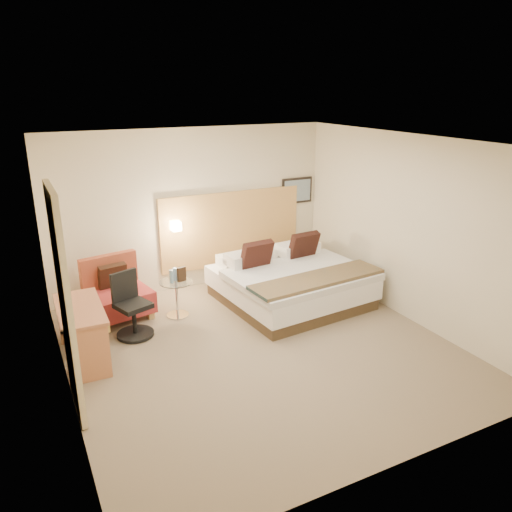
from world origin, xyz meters
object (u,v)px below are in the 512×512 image
side_table (177,297)px  bed (290,282)px  desk (83,318)px  desk_chair (132,310)px  lounge_chair (117,294)px

side_table → bed: bearing=-9.4°
side_table → desk: desk is taller
desk → desk_chair: desk_chair is taller
desk → desk_chair: bearing=29.6°
desk_chair → bed: bearing=0.4°
side_table → desk: (-1.44, -0.71, 0.27)m
desk → lounge_chair: bearing=59.9°
bed → desk: 3.27m
bed → side_table: (-1.80, 0.30, -0.03)m
bed → side_table: bed is taller
lounge_chair → desk: size_ratio=0.84×
lounge_chair → side_table: bearing=-25.7°
desk → bed: bearing=7.2°
bed → lounge_chair: (-2.60, 0.69, 0.03)m
bed → lounge_chair: bearing=165.2°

